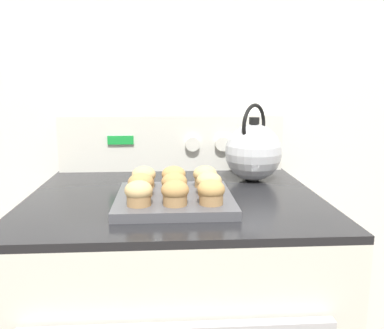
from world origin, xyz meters
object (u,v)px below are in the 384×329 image
muffin_r2_c1 (174,177)px  tea_kettle (254,151)px  muffin_r0_c0 (139,193)px  muffin_r1_c1 (175,184)px  muffin_r1_c0 (141,185)px  muffin_r2_c0 (144,177)px  muffin_r0_c1 (177,193)px  muffin_r1_c2 (209,184)px  muffin_r2_c2 (205,176)px  muffin_r0_c2 (211,192)px  muffin_pan (175,199)px

muffin_r2_c1 → tea_kettle: size_ratio=0.27×
muffin_r0_c0 → muffin_r2_c1: 0.18m
muffin_r1_c1 → tea_kettle: 0.34m
muffin_r1_c0 → muffin_r2_c0: same height
muffin_r0_c1 → muffin_r1_c2: same height
muffin_r1_c0 → muffin_r2_c2: 0.18m
muffin_r0_c2 → muffin_r2_c2: bearing=89.5°
muffin_r1_c2 → muffin_r2_c0: same height
muffin_r0_c2 → muffin_r1_c0: (-0.16, 0.08, 0.00)m
muffin_pan → muffin_r1_c0: bearing=-178.4°
muffin_r2_c0 → muffin_r2_c1: same height
muffin_r1_c0 → tea_kettle: bearing=36.3°
muffin_r0_c0 → muffin_r2_c0: size_ratio=1.00×
muffin_r1_c0 → muffin_r2_c1: (0.08, 0.08, 0.00)m
muffin_r1_c2 → tea_kettle: 0.29m
muffin_pan → muffin_r1_c0: (-0.08, -0.00, 0.04)m
muffin_pan → muffin_r0_c1: bearing=-88.6°
muffin_r0_c1 → muffin_r2_c2: bearing=63.7°
muffin_r2_c0 → muffin_r0_c2: bearing=-45.2°
muffin_r1_c2 → muffin_r1_c1: bearing=-178.4°
muffin_r1_c1 → muffin_r1_c0: bearing=179.8°
muffin_pan → muffin_r0_c2: 0.12m
muffin_pan → muffin_r1_c2: bearing=-0.2°
tea_kettle → muffin_r0_c2: bearing=-117.4°
muffin_r1_c0 → muffin_r0_c0: bearing=-90.4°
muffin_r0_c1 → muffin_r2_c0: bearing=116.7°
muffin_r1_c1 → muffin_r2_c1: size_ratio=1.00×
muffin_r1_c0 → muffin_r0_c1: bearing=-43.0°
muffin_r0_c1 → muffin_r1_c2: (0.08, 0.08, 0.00)m
muffin_r0_c0 → muffin_r2_c1: (0.08, 0.16, 0.00)m
muffin_pan → tea_kettle: tea_kettle is taller
muffin_r2_c0 → muffin_r1_c2: bearing=-26.7°
muffin_r0_c0 → muffin_r1_c0: (0.00, 0.08, 0.00)m
muffin_r0_c2 → tea_kettle: 0.36m
tea_kettle → muffin_r0_c1: bearing=-127.2°
muffin_r0_c1 → muffin_r1_c0: (-0.08, 0.08, 0.00)m
muffin_r1_c2 → muffin_r2_c0: (-0.16, 0.08, 0.00)m
muffin_r1_c0 → muffin_r2_c1: size_ratio=1.00×
muffin_r0_c2 → muffin_r1_c2: (0.00, 0.08, 0.00)m
muffin_r1_c0 → muffin_r2_c1: bearing=45.6°
muffin_r2_c1 → muffin_r2_c2: bearing=-0.7°
muffin_pan → muffin_r2_c2: size_ratio=4.48×
muffin_r2_c2 → muffin_r0_c2: bearing=-90.5°
muffin_pan → tea_kettle: (0.24, 0.24, 0.08)m
muffin_r1_c1 → tea_kettle: (0.24, 0.24, 0.04)m
muffin_pan → muffin_r0_c0: 0.12m
muffin_r1_c1 → muffin_r1_c2: (0.08, 0.00, 0.00)m
muffin_pan → muffin_r1_c1: bearing=-86.6°
muffin_pan → muffin_r1_c1: (0.00, -0.00, 0.04)m
muffin_r1_c1 → muffin_r2_c1: 0.08m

